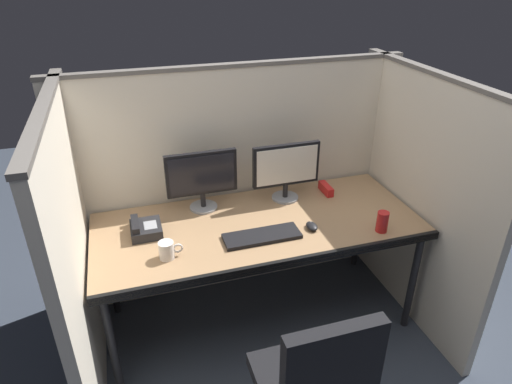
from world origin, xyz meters
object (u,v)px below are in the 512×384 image
desk (259,231)px  red_stapler (326,189)px  keyboard_main (262,236)px  soda_can (382,222)px  monitor_left (202,177)px  coffee_mug (167,250)px  desk_phone (145,229)px  monitor_right (286,168)px  computer_mouse (312,226)px

desk → red_stapler: 0.59m
keyboard_main → soda_can: bearing=-11.3°
desk → monitor_left: bearing=134.5°
coffee_mug → monitor_left: bearing=58.3°
coffee_mug → soda_can: soda_can is taller
monitor_left → soda_can: 1.08m
desk_phone → soda_can: (1.29, -0.37, 0.03)m
keyboard_main → red_stapler: size_ratio=2.87×
desk → soda_can: 0.71m
desk → keyboard_main: 0.16m
monitor_right → desk_phone: size_ratio=2.26×
monitor_left → computer_mouse: 0.72m
monitor_left → desk_phone: bearing=-153.1°
desk → computer_mouse: bearing=-26.9°
monitor_left → keyboard_main: size_ratio=1.00×
monitor_right → red_stapler: 0.34m
desk_phone → monitor_left: bearing=26.9°
monitor_right → computer_mouse: 0.43m
computer_mouse → desk_phone: (-0.92, 0.23, 0.02)m
desk → monitor_left: 0.47m
monitor_right → soda_can: 0.67m
monitor_left → coffee_mug: bearing=-121.7°
monitor_left → soda_can: bearing=-31.2°
coffee_mug → keyboard_main: bearing=3.3°
monitor_left → monitor_right: bearing=-3.7°
desk_phone → keyboard_main: bearing=-20.7°
monitor_right → coffee_mug: (-0.81, -0.42, -0.17)m
desk → coffee_mug: bearing=-162.6°
red_stapler → coffee_mug: bearing=-159.2°
desk_phone → desk: bearing=-8.0°
computer_mouse → red_stapler: size_ratio=0.64×
keyboard_main → soda_can: 0.69m
monitor_right → coffee_mug: monitor_right is taller
monitor_right → monitor_left: bearing=176.3°
soda_can → desk_phone: bearing=164.1°
desk → computer_mouse: size_ratio=19.79×
computer_mouse → soda_can: bearing=-20.5°
keyboard_main → coffee_mug: bearing=-176.7°
computer_mouse → coffee_mug: bearing=-177.6°
desk → soda_can: bearing=-23.3°
monitor_right → coffee_mug: size_ratio=3.41×
soda_can → computer_mouse: bearing=159.5°
keyboard_main → red_stapler: 0.68m
desk_phone → monitor_right: bearing=9.7°
keyboard_main → monitor_right: bearing=53.9°
monitor_left → red_stapler: (0.81, -0.04, -0.19)m
keyboard_main → computer_mouse: bearing=0.7°
desk_phone → soda_can: size_ratio=1.56×
monitor_left → monitor_right: same height
red_stapler → soda_can: bearing=-78.6°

